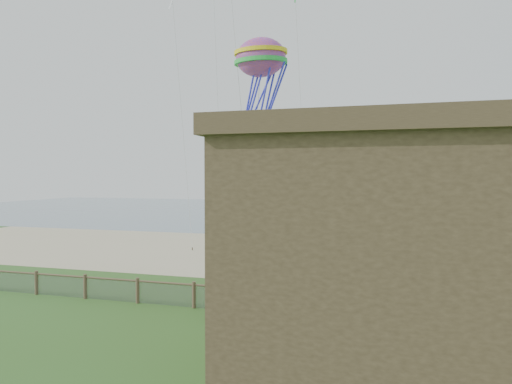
% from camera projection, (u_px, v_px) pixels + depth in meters
% --- Properties ---
extents(ground, '(160.00, 160.00, 0.00)m').
position_uv_depth(ground, '(124.00, 356.00, 15.84)').
color(ground, '#34551D').
rests_on(ground, ground).
extents(sand_beach, '(72.00, 20.00, 0.02)m').
position_uv_depth(sand_beach, '(274.00, 253.00, 36.98)').
color(sand_beach, tan).
rests_on(sand_beach, ground).
extents(ocean, '(160.00, 68.00, 0.02)m').
position_uv_depth(ocean, '(334.00, 212.00, 79.27)').
color(ocean, slate).
rests_on(ocean, ground).
extents(chainlink_fence, '(36.20, 0.20, 1.25)m').
position_uv_depth(chainlink_fence, '(194.00, 296.00, 21.58)').
color(chainlink_fence, brown).
rests_on(chainlink_fence, ground).
extents(motel_deck, '(15.00, 2.00, 0.50)m').
position_uv_depth(motel_deck, '(504.00, 336.00, 17.07)').
color(motel_deck, brown).
rests_on(motel_deck, ground).
extents(picnic_table, '(1.63, 1.26, 0.67)m').
position_uv_depth(picnic_table, '(229.00, 311.00, 20.04)').
color(picnic_table, brown).
rests_on(picnic_table, ground).
extents(octopus_kite, '(3.97, 3.43, 6.84)m').
position_uv_depth(octopus_kite, '(261.00, 86.00, 27.82)').
color(octopus_kite, '#FF5D28').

